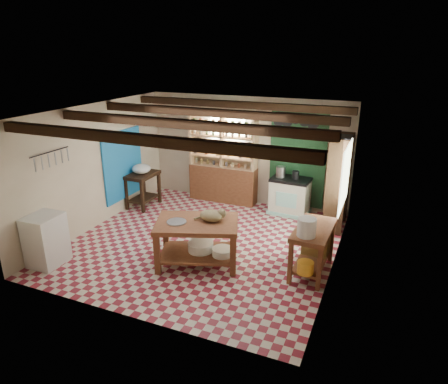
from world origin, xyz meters
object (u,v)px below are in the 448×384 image
at_px(white_cabinet, 46,240).
at_px(cat, 211,216).
at_px(work_table, 197,242).
at_px(right_counter, 312,250).
at_px(stove, 290,196).
at_px(prep_table, 143,190).

relative_size(white_cabinet, cat, 2.19).
distance_m(work_table, right_counter, 2.00).
xyz_separation_m(work_table, cat, (0.22, 0.13, 0.50)).
xyz_separation_m(stove, prep_table, (-3.40, -0.93, -0.01)).
distance_m(stove, prep_table, 3.52).
height_order(prep_table, white_cabinet, white_cabinet).
height_order(prep_table, right_counter, prep_table).
bearing_deg(white_cabinet, prep_table, 87.28).
height_order(right_counter, cat, cat).
xyz_separation_m(stove, white_cabinet, (-3.42, -3.94, 0.04)).
distance_m(prep_table, white_cabinet, 3.01).
height_order(work_table, white_cabinet, white_cabinet).
distance_m(white_cabinet, cat, 2.96).
xyz_separation_m(prep_table, cat, (2.65, -1.81, 0.48)).
distance_m(stove, right_counter, 2.59).
bearing_deg(prep_table, stove, 16.33).
relative_size(prep_table, white_cabinet, 0.90).
distance_m(white_cabinet, right_counter, 4.66).
bearing_deg(stove, white_cabinet, -127.97).
xyz_separation_m(work_table, stove, (0.96, 2.88, 0.02)).
relative_size(stove, right_counter, 0.76).
relative_size(work_table, right_counter, 1.23).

